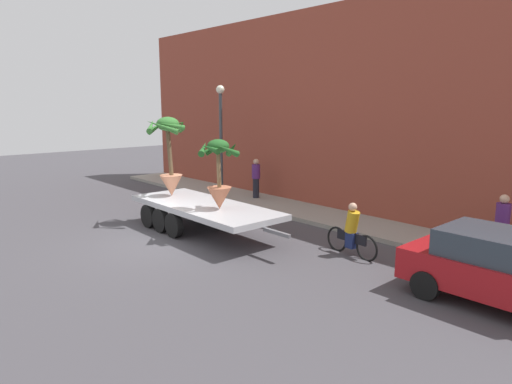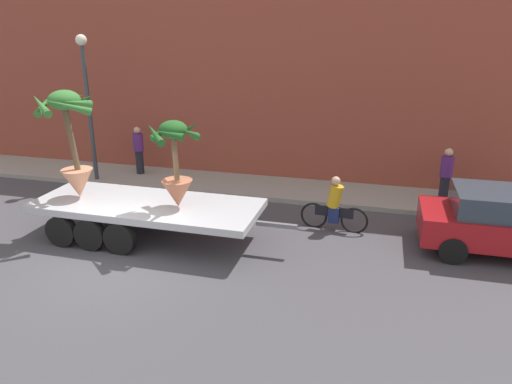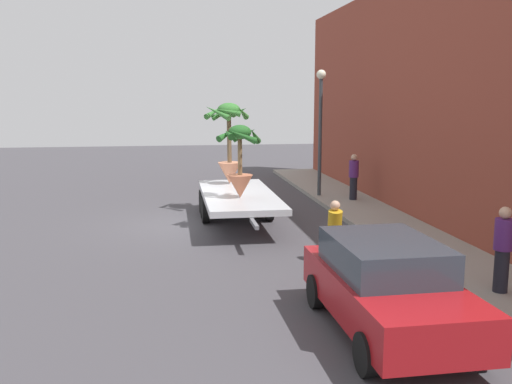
{
  "view_description": "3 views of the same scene",
  "coord_description": "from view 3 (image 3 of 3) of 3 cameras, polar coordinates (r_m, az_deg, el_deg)",
  "views": [
    {
      "loc": [
        12.12,
        -6.9,
        4.19
      ],
      "look_at": [
        1.71,
        2.4,
        1.52
      ],
      "focal_mm": 32.3,
      "sensor_mm": 36.0,
      "label": 1
    },
    {
      "loc": [
        5.72,
        -8.78,
        5.3
      ],
      "look_at": [
        2.78,
        2.21,
        1.31
      ],
      "focal_mm": 33.78,
      "sensor_mm": 36.0,
      "label": 2
    },
    {
      "loc": [
        17.51,
        -0.58,
        3.94
      ],
      "look_at": [
        1.49,
        1.95,
        1.23
      ],
      "focal_mm": 39.87,
      "sensor_mm": 36.0,
      "label": 3
    }
  ],
  "objects": [
    {
      "name": "ground_plane",
      "position": [
        17.95,
        -6.92,
        -3.27
      ],
      "size": [
        60.0,
        60.0,
        0.0
      ],
      "primitive_type": "plane",
      "color": "#423F44"
    },
    {
      "name": "sidewalk",
      "position": [
        19.13,
        11.66,
        -2.38
      ],
      "size": [
        24.0,
        2.2,
        0.15
      ],
      "primitive_type": "cube",
      "color": "gray",
      "rests_on": "ground"
    },
    {
      "name": "building_facade",
      "position": [
        19.41,
        16.81,
        9.07
      ],
      "size": [
        24.0,
        1.2,
        7.88
      ],
      "primitive_type": "cube",
      "color": "brown",
      "rests_on": "ground"
    },
    {
      "name": "flatbed_trailer",
      "position": [
        18.15,
        -1.88,
        -0.63
      ],
      "size": [
        6.83,
        2.28,
        0.98
      ],
      "color": "#B7BABF",
      "rests_on": "ground"
    },
    {
      "name": "potted_palm_rear",
      "position": [
        19.59,
        -2.75,
        5.21
      ],
      "size": [
        1.71,
        1.61,
        2.78
      ],
      "color": "tan",
      "rests_on": "flatbed_trailer"
    },
    {
      "name": "potted_palm_middle",
      "position": [
        16.81,
        -1.62,
        3.1
      ],
      "size": [
        1.33,
        1.39,
        2.17
      ],
      "color": "#B26647",
      "rests_on": "flatbed_trailer"
    },
    {
      "name": "cyclist",
      "position": [
        13.85,
        7.89,
        -4.29
      ],
      "size": [
        1.84,
        0.38,
        1.54
      ],
      "color": "black",
      "rests_on": "ground"
    },
    {
      "name": "parked_car",
      "position": [
        9.9,
        12.97,
        -9.1
      ],
      "size": [
        4.17,
        1.96,
        1.58
      ],
      "color": "maroon",
      "rests_on": "ground"
    },
    {
      "name": "pedestrian_near_gate",
      "position": [
        12.13,
        23.53,
        -5.16
      ],
      "size": [
        0.36,
        0.36,
        1.71
      ],
      "color": "black",
      "rests_on": "sidewalk"
    },
    {
      "name": "pedestrian_far_left",
      "position": [
        21.5,
        9.77,
        1.59
      ],
      "size": [
        0.36,
        0.36,
        1.71
      ],
      "color": "black",
      "rests_on": "sidewalk"
    },
    {
      "name": "street_lamp",
      "position": [
        22.13,
        6.49,
        7.58
      ],
      "size": [
        0.36,
        0.36,
        4.83
      ],
      "color": "#383D42",
      "rests_on": "sidewalk"
    }
  ]
}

